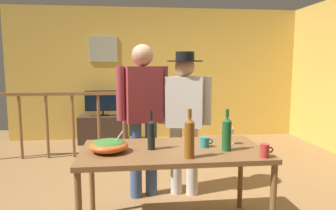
{
  "coord_description": "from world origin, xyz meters",
  "views": [
    {
      "loc": [
        -0.5,
        -3.4,
        1.46
      ],
      "look_at": [
        -0.16,
        -0.48,
        1.07
      ],
      "focal_mm": 32.95,
      "sensor_mm": 36.0,
      "label": 1
    }
  ],
  "objects": [
    {
      "name": "wine_bottle_green",
      "position": [
        0.28,
        -0.97,
        0.89
      ],
      "size": [
        0.08,
        0.08,
        0.35
      ],
      "color": "#1E5628",
      "rests_on": "serving_table"
    },
    {
      "name": "mug_red",
      "position": [
        0.52,
        -1.19,
        0.8
      ],
      "size": [
        0.11,
        0.07,
        0.11
      ],
      "color": "#B7332D",
      "rests_on": "serving_table"
    },
    {
      "name": "wine_glass",
      "position": [
        0.37,
        -0.78,
        0.86
      ],
      "size": [
        0.07,
        0.07,
        0.17
      ],
      "color": "silver",
      "rests_on": "serving_table"
    },
    {
      "name": "tv_console",
      "position": [
        -1.05,
        2.38,
        0.25
      ],
      "size": [
        0.9,
        0.4,
        0.51
      ],
      "primitive_type": "cube",
      "color": "#38281E",
      "rests_on": "ground_plane"
    },
    {
      "name": "wine_bottle_dark",
      "position": [
        -0.34,
        -0.86,
        0.88
      ],
      "size": [
        0.06,
        0.06,
        0.33
      ],
      "color": "black",
      "rests_on": "serving_table"
    },
    {
      "name": "ground_plane",
      "position": [
        0.0,
        0.0,
        0.0
      ],
      "size": [
        7.44,
        7.44,
        0.0
      ],
      "primitive_type": "plane",
      "color": "olive"
    },
    {
      "name": "mug_teal",
      "position": [
        0.13,
        -0.84,
        0.79
      ],
      "size": [
        0.12,
        0.08,
        0.09
      ],
      "color": "teal",
      "rests_on": "serving_table"
    },
    {
      "name": "back_wall",
      "position": [
        0.0,
        2.73,
        1.27
      ],
      "size": [
        5.72,
        0.1,
        2.55
      ],
      "primitive_type": "cube",
      "color": "gold",
      "rests_on": "ground_plane"
    },
    {
      "name": "person_standing_left",
      "position": [
        -0.38,
        -0.09,
        0.99
      ],
      "size": [
        0.56,
        0.32,
        1.67
      ],
      "rotation": [
        0.0,
        0.0,
        3.43
      ],
      "color": "#3D5684",
      "rests_on": "ground_plane"
    },
    {
      "name": "wine_bottle_amber",
      "position": [
        -0.07,
        -1.13,
        0.91
      ],
      "size": [
        0.08,
        0.08,
        0.38
      ],
      "color": "brown",
      "rests_on": "serving_table"
    },
    {
      "name": "salad_bowl",
      "position": [
        -0.7,
        -0.9,
        0.8
      ],
      "size": [
        0.32,
        0.32,
        0.18
      ],
      "color": "#DB5B23",
      "rests_on": "serving_table"
    },
    {
      "name": "person_standing_right",
      "position": [
        0.07,
        -0.09,
        0.94
      ],
      "size": [
        0.57,
        0.38,
        1.6
      ],
      "rotation": [
        0.0,
        0.0,
        2.86
      ],
      "color": "beige",
      "rests_on": "ground_plane"
    },
    {
      "name": "stair_railing",
      "position": [
        -0.82,
        1.48,
        0.65
      ],
      "size": [
        2.85,
        0.1,
        1.09
      ],
      "color": "brown",
      "rests_on": "ground_plane"
    },
    {
      "name": "flat_screen_tv",
      "position": [
        -1.05,
        2.35,
        0.79
      ],
      "size": [
        0.64,
        0.12,
        0.48
      ],
      "color": "black",
      "rests_on": "tv_console"
    },
    {
      "name": "serving_table",
      "position": [
        -0.16,
        -0.86,
        0.68
      ],
      "size": [
        1.56,
        0.81,
        0.74
      ],
      "color": "brown",
      "rests_on": "ground_plane"
    },
    {
      "name": "framed_picture",
      "position": [
        -1.04,
        2.67,
        1.75
      ],
      "size": [
        0.53,
        0.03,
        0.48
      ],
      "primitive_type": "cube",
      "color": "#9DA28C"
    }
  ]
}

